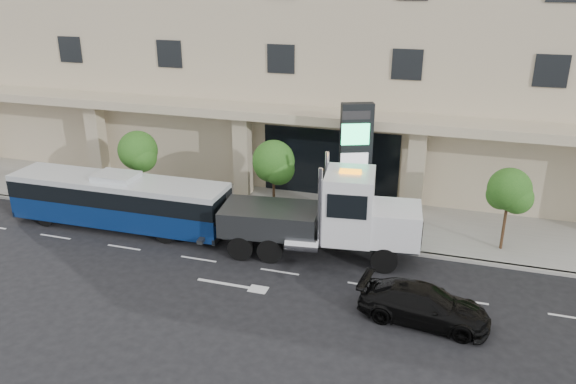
% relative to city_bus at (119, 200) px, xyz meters
% --- Properties ---
extents(ground, '(120.00, 120.00, 0.00)m').
position_rel_city_bus_xyz_m(ground, '(9.46, -0.57, -1.51)').
color(ground, black).
rests_on(ground, ground).
extents(sidewalk, '(120.00, 6.00, 0.15)m').
position_rel_city_bus_xyz_m(sidewalk, '(9.46, 4.43, -1.43)').
color(sidewalk, gray).
rests_on(sidewalk, ground).
extents(curb, '(120.00, 0.30, 0.15)m').
position_rel_city_bus_xyz_m(curb, '(9.46, 1.43, -1.43)').
color(curb, gray).
rests_on(curb, ground).
extents(convention_center, '(60.00, 17.60, 20.00)m').
position_rel_city_bus_xyz_m(convention_center, '(9.46, 14.85, 8.46)').
color(convention_center, '#BDAD8E').
rests_on(convention_center, ground).
extents(tree_left, '(2.27, 2.20, 4.22)m').
position_rel_city_bus_xyz_m(tree_left, '(-0.51, 3.02, 1.60)').
color(tree_left, '#422B19').
rests_on(tree_left, sidewalk).
extents(tree_mid, '(2.28, 2.20, 4.38)m').
position_rel_city_bus_xyz_m(tree_mid, '(7.49, 3.02, 1.75)').
color(tree_mid, '#422B19').
rests_on(tree_mid, sidewalk).
extents(tree_right, '(2.10, 2.00, 4.04)m').
position_rel_city_bus_xyz_m(tree_right, '(18.99, 3.02, 1.53)').
color(tree_right, '#422B19').
rests_on(tree_right, sidewalk).
extents(city_bus, '(11.74, 2.61, 2.97)m').
position_rel_city_bus_xyz_m(city_bus, '(0.00, 0.00, 0.00)').
color(city_bus, black).
rests_on(city_bus, ground).
extents(tow_truck, '(10.50, 3.63, 4.75)m').
position_rel_city_bus_xyz_m(tow_truck, '(11.12, 0.10, 0.45)').
color(tow_truck, '#2D3033').
rests_on(tow_truck, ground).
extents(black_sedan, '(5.13, 2.49, 1.44)m').
position_rel_city_bus_xyz_m(black_sedan, '(15.88, -4.02, -0.79)').
color(black_sedan, black).
rests_on(black_sedan, ground).
extents(signage_pylon, '(1.69, 1.14, 6.42)m').
position_rel_city_bus_xyz_m(signage_pylon, '(11.59, 3.81, 1.90)').
color(signage_pylon, black).
rests_on(signage_pylon, sidewalk).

